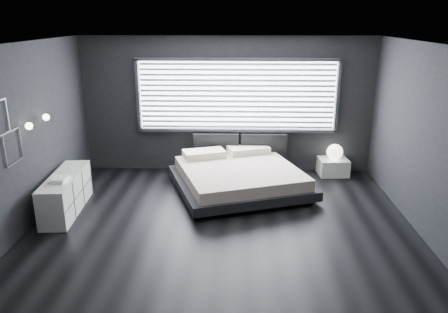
{
  "coord_description": "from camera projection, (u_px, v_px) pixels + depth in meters",
  "views": [
    {
      "loc": [
        0.25,
        -6.16,
        3.15
      ],
      "look_at": [
        0.0,
        0.85,
        0.9
      ],
      "focal_mm": 35.0,
      "sensor_mm": 36.0,
      "label": 1
    }
  ],
  "objects": [
    {
      "name": "wall_art_lower",
      "position": [
        13.0,
        147.0,
        6.23
      ],
      "size": [
        0.01,
        0.48,
        0.48
      ],
      "color": "#47474C",
      "rests_on": "ground"
    },
    {
      "name": "headboard",
      "position": [
        240.0,
        146.0,
        9.16
      ],
      "size": [
        1.96,
        0.16,
        0.52
      ],
      "color": "black",
      "rests_on": "ground"
    },
    {
      "name": "bed",
      "position": [
        239.0,
        176.0,
        8.25
      ],
      "size": [
        2.9,
        2.84,
        0.6
      ],
      "color": "black",
      "rests_on": "ground"
    },
    {
      "name": "room",
      "position": [
        222.0,
        142.0,
        6.41
      ],
      "size": [
        6.04,
        6.0,
        2.8
      ],
      "color": "black",
      "rests_on": "ground"
    },
    {
      "name": "nightstand",
      "position": [
        333.0,
        167.0,
        9.08
      ],
      "size": [
        0.63,
        0.54,
        0.34
      ],
      "primitive_type": "cube",
      "rotation": [
        0.0,
        0.0,
        0.08
      ],
      "color": "white",
      "rests_on": "ground"
    },
    {
      "name": "sconce_near",
      "position": [
        29.0,
        126.0,
        6.49
      ],
      "size": [
        0.18,
        0.11,
        0.11
      ],
      "color": "silver",
      "rests_on": "ground"
    },
    {
      "name": "dresser",
      "position": [
        66.0,
        193.0,
        7.34
      ],
      "size": [
        0.56,
        1.62,
        0.64
      ],
      "color": "white",
      "rests_on": "ground"
    },
    {
      "name": "sconce_far",
      "position": [
        46.0,
        117.0,
        7.06
      ],
      "size": [
        0.18,
        0.11,
        0.11
      ],
      "color": "silver",
      "rests_on": "ground"
    },
    {
      "name": "book_stack",
      "position": [
        60.0,
        179.0,
        6.98
      ],
      "size": [
        0.26,
        0.33,
        0.07
      ],
      "color": "white",
      "rests_on": "dresser"
    },
    {
      "name": "window",
      "position": [
        237.0,
        96.0,
        8.9
      ],
      "size": [
        4.14,
        0.09,
        1.52
      ],
      "color": "white",
      "rests_on": "ground"
    },
    {
      "name": "orb_lamp",
      "position": [
        335.0,
        152.0,
        8.94
      ],
      "size": [
        0.33,
        0.33,
        0.33
      ],
      "primitive_type": "sphere",
      "color": "white",
      "rests_on": "nightstand"
    }
  ]
}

